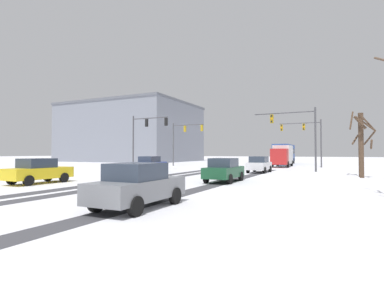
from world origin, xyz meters
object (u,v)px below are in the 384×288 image
(car_yellow_cab_fourth, at_px, (39,171))
(traffic_signal_far_left, at_px, (183,135))
(traffic_signal_near_left, at_px, (145,131))
(bus_oncoming, at_px, (284,153))
(car_dark_green_third, at_px, (224,170))
(traffic_signal_near_right, at_px, (297,129))
(car_white_lead, at_px, (259,164))
(office_building_far_left_block, at_px, (132,133))
(car_blue_second, at_px, (150,164))
(traffic_signal_far_right, at_px, (306,134))
(car_grey_fifth, at_px, (138,185))
(box_truck_delivery, at_px, (282,155))
(bare_tree_sidewalk_mid, at_px, (361,142))

(car_yellow_cab_fourth, bearing_deg, traffic_signal_far_left, 96.93)
(traffic_signal_near_left, xyz_separation_m, bus_oncoming, (12.47, 24.33, -2.61))
(traffic_signal_far_left, relative_size, car_dark_green_third, 1.58)
(traffic_signal_near_right, bearing_deg, car_white_lead, -151.68)
(car_white_lead, relative_size, car_dark_green_third, 1.00)
(traffic_signal_near_right, xyz_separation_m, traffic_signal_far_left, (-17.08, 7.84, 0.18))
(office_building_far_left_block, bearing_deg, traffic_signal_far_left, -38.02)
(car_blue_second, bearing_deg, traffic_signal_far_right, 53.19)
(car_grey_fifth, relative_size, office_building_far_left_block, 0.15)
(car_dark_green_third, distance_m, box_truck_delivery, 24.41)
(box_truck_delivery, distance_m, office_building_far_left_block, 39.98)
(car_yellow_cab_fourth, xyz_separation_m, bus_oncoming, (9.16, 41.01, 1.18))
(car_white_lead, bearing_deg, car_yellow_cab_fourth, -121.60)
(car_yellow_cab_fourth, bearing_deg, car_white_lead, 58.40)
(traffic_signal_far_right, height_order, car_grey_fifth, traffic_signal_far_right)
(traffic_signal_far_left, xyz_separation_m, car_dark_green_third, (13.70, -20.38, -3.79))
(car_blue_second, relative_size, car_dark_green_third, 1.01)
(traffic_signal_near_right, distance_m, office_building_far_left_block, 48.14)
(car_yellow_cab_fourth, bearing_deg, bare_tree_sidewalk_mid, 36.22)
(car_white_lead, xyz_separation_m, car_blue_second, (-10.26, -4.17, 0.00))
(bare_tree_sidewalk_mid, bearing_deg, car_dark_green_third, -137.98)
(car_blue_second, relative_size, bus_oncoming, 0.38)
(traffic_signal_near_left, height_order, bare_tree_sidewalk_mid, traffic_signal_near_left)
(traffic_signal_far_right, xyz_separation_m, car_white_lead, (-3.27, -13.90, -3.81))
(car_yellow_cab_fourth, bearing_deg, traffic_signal_near_right, 53.53)
(traffic_signal_far_right, bearing_deg, box_truck_delivery, -176.76)
(traffic_signal_far_right, height_order, car_yellow_cab_fourth, traffic_signal_far_right)
(car_blue_second, xyz_separation_m, bus_oncoming, (9.04, 28.31, 1.18))
(car_white_lead, bearing_deg, office_building_far_left_block, 142.88)
(traffic_signal_far_left, height_order, car_white_lead, traffic_signal_far_left)
(box_truck_delivery, bearing_deg, traffic_signal_near_right, -74.06)
(traffic_signal_near_left, bearing_deg, bus_oncoming, 62.86)
(car_blue_second, distance_m, bare_tree_sidewalk_mid, 19.22)
(car_yellow_cab_fourth, bearing_deg, traffic_signal_far_right, 66.08)
(car_dark_green_third, height_order, box_truck_delivery, box_truck_delivery)
(car_yellow_cab_fourth, xyz_separation_m, office_building_far_left_block, (-26.56, 44.82, 5.82))
(car_dark_green_third, relative_size, box_truck_delivery, 0.55)
(traffic_signal_near_left, xyz_separation_m, car_white_lead, (13.69, 0.19, -3.78))
(traffic_signal_far_left, distance_m, box_truck_delivery, 14.58)
(car_grey_fifth, relative_size, bus_oncoming, 0.37)
(car_white_lead, height_order, car_dark_green_third, same)
(traffic_signal_near_left, bearing_deg, office_building_far_left_block, 129.56)
(traffic_signal_far_right, xyz_separation_m, car_grey_fifth, (-2.73, -35.01, -3.81))
(car_white_lead, height_order, box_truck_delivery, box_truck_delivery)
(traffic_signal_far_right, xyz_separation_m, traffic_signal_far_left, (-16.88, -4.19, -0.01))
(car_white_lead, bearing_deg, traffic_signal_far_right, 76.77)
(traffic_signal_near_right, bearing_deg, car_dark_green_third, -105.10)
(traffic_signal_far_left, distance_m, car_blue_second, 14.78)
(car_blue_second, height_order, office_building_far_left_block, office_building_far_left_block)
(traffic_signal_near_right, distance_m, bus_oncoming, 22.89)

